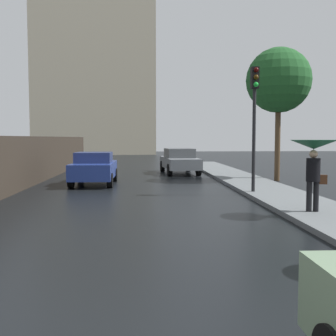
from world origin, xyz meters
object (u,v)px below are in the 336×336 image
car_blue_near_kerb (94,168)px  car_grey_mid_road (179,161)px  traffic_light (254,106)px  pedestrian_with_umbrella_near (314,153)px  street_tree_near (279,81)px

car_blue_near_kerb → car_grey_mid_road: (4.21, 5.45, 0.02)m
traffic_light → pedestrian_with_umbrella_near: bearing=-83.7°
car_blue_near_kerb → pedestrian_with_umbrella_near: bearing=129.7°
car_blue_near_kerb → pedestrian_with_umbrella_near: 10.27m
street_tree_near → car_blue_near_kerb: bearing=-172.2°
car_grey_mid_road → traffic_light: size_ratio=1.07×
car_blue_near_kerb → street_tree_near: 9.45m
car_blue_near_kerb → traffic_light: 7.54m
car_blue_near_kerb → car_grey_mid_road: car_grey_mid_road is taller
car_grey_mid_road → traffic_light: traffic_light is taller
car_grey_mid_road → traffic_light: bearing=-83.6°
car_grey_mid_road → pedestrian_with_umbrella_near: 13.60m
traffic_light → car_blue_near_kerb: bearing=147.4°
car_grey_mid_road → pedestrian_with_umbrella_near: pedestrian_with_umbrella_near is taller
car_grey_mid_road → street_tree_near: street_tree_near is taller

